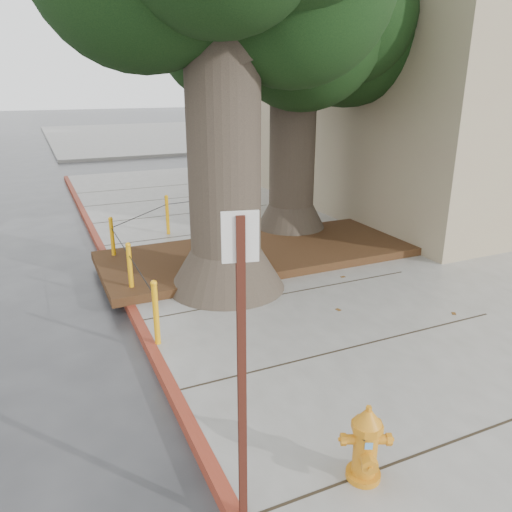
{
  "coord_description": "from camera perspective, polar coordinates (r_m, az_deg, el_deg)",
  "views": [
    {
      "loc": [
        -3.18,
        -4.94,
        3.58
      ],
      "look_at": [
        -0.27,
        1.51,
        1.1
      ],
      "focal_mm": 35.0,
      "sensor_mm": 36.0,
      "label": 1
    }
  ],
  "objects": [
    {
      "name": "ground",
      "position": [
        6.88,
        7.41,
        -12.23
      ],
      "size": [
        140.0,
        140.0,
        0.0
      ],
      "primitive_type": "plane",
      "color": "#28282B",
      "rests_on": "ground"
    },
    {
      "name": "sidewalk_main",
      "position": [
        12.32,
        25.52,
        0.85
      ],
      "size": [
        16.0,
        26.0,
        0.15
      ],
      "primitive_type": "cube",
      "color": "slate",
      "rests_on": "ground"
    },
    {
      "name": "sidewalk_far",
      "position": [
        36.29,
        -9.79,
        13.49
      ],
      "size": [
        16.0,
        20.0,
        0.15
      ],
      "primitive_type": "cube",
      "color": "slate",
      "rests_on": "ground"
    },
    {
      "name": "curb_red",
      "position": [
        8.31,
        -13.91,
        -6.25
      ],
      "size": [
        0.14,
        26.0,
        0.16
      ],
      "primitive_type": "cube",
      "color": "maroon",
      "rests_on": "ground"
    },
    {
      "name": "planter_bed",
      "position": [
        10.29,
        0.46,
        0.32
      ],
      "size": [
        6.4,
        2.6,
        0.16
      ],
      "primitive_type": "cube",
      "color": "black",
      "rests_on": "sidewalk_main"
    },
    {
      "name": "building_corner",
      "position": [
        18.88,
        21.81,
        22.36
      ],
      "size": [
        12.0,
        13.0,
        10.0
      ],
      "primitive_type": "cube",
      "color": "gray",
      "rests_on": "ground"
    },
    {
      "name": "building_side_white",
      "position": [
        36.41,
        8.02,
        20.57
      ],
      "size": [
        10.0,
        10.0,
        9.0
      ],
      "primitive_type": "cube",
      "color": "silver",
      "rests_on": "ground"
    },
    {
      "name": "building_side_grey",
      "position": [
        44.77,
        10.78,
        22.09
      ],
      "size": [
        12.0,
        14.0,
        12.0
      ],
      "primitive_type": "cube",
      "color": "slate",
      "rests_on": "ground"
    },
    {
      "name": "tree_far",
      "position": [
        11.88,
        5.82,
        26.18
      ],
      "size": [
        4.5,
        3.8,
        7.17
      ],
      "color": "#4C3F33",
      "rests_on": "sidewalk_main"
    },
    {
      "name": "bollard_ring",
      "position": [
        10.03,
        -9.9,
        2.11
      ],
      "size": [
        3.79,
        5.39,
        0.95
      ],
      "color": "#F8A70D",
      "rests_on": "sidewalk_main"
    },
    {
      "name": "fire_hydrant",
      "position": [
        4.85,
        12.44,
        -20.24
      ],
      "size": [
        0.42,
        0.42,
        0.76
      ],
      "rotation": [
        0.0,
        0.0,
        -0.42
      ],
      "color": "orange",
      "rests_on": "sidewalk_main"
    },
    {
      "name": "signpost",
      "position": [
        3.77,
        -1.66,
        -11.82
      ],
      "size": [
        0.26,
        0.08,
        2.61
      ],
      "rotation": [
        0.0,
        0.0,
        -0.23
      ],
      "color": "#471911",
      "rests_on": "sidewalk_main"
    },
    {
      "name": "car_silver",
      "position": [
        25.04,
        -2.04,
        12.6
      ],
      "size": [
        4.07,
        2.07,
        1.33
      ],
      "primitive_type": "imported",
      "rotation": [
        0.0,
        0.0,
        1.71
      ],
      "color": "#A7A7AC",
      "rests_on": "ground"
    },
    {
      "name": "car_red",
      "position": [
        27.73,
        9.57,
        12.75
      ],
      "size": [
        3.35,
        1.32,
        1.08
      ],
      "primitive_type": "imported",
      "rotation": [
        0.0,
        0.0,
        1.52
      ],
      "color": "maroon",
      "rests_on": "ground"
    }
  ]
}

